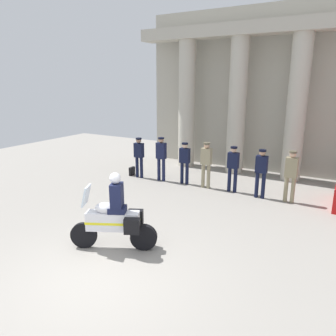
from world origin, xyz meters
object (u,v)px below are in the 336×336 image
(officer_in_row_0, at_px, (139,154))
(motorcycle_with_rider, at_px, (116,218))
(officer_in_row_3, at_px, (206,161))
(officer_in_row_5, at_px, (261,170))
(briefcase_on_ground, at_px, (132,171))
(officer_in_row_6, at_px, (291,173))
(officer_in_row_2, at_px, (185,160))
(officer_in_row_4, at_px, (233,165))
(officer_in_row_1, at_px, (161,155))

(officer_in_row_0, height_order, motorcycle_with_rider, motorcycle_with_rider)
(officer_in_row_3, bearing_deg, officer_in_row_5, 178.66)
(officer_in_row_5, distance_m, briefcase_on_ground, 5.52)
(officer_in_row_0, bearing_deg, officer_in_row_6, -178.05)
(officer_in_row_0, xyz_separation_m, officer_in_row_2, (2.02, 0.17, -0.02))
(officer_in_row_0, distance_m, briefcase_on_ground, 0.94)
(officer_in_row_4, relative_size, officer_in_row_5, 0.99)
(officer_in_row_6, bearing_deg, officer_in_row_4, -1.07)
(officer_in_row_3, xyz_separation_m, officer_in_row_5, (2.05, -0.08, -0.02))
(officer_in_row_6, relative_size, briefcase_on_ground, 4.83)
(officer_in_row_0, height_order, officer_in_row_4, officer_in_row_4)
(officer_in_row_2, distance_m, officer_in_row_5, 2.97)
(officer_in_row_2, xyz_separation_m, officer_in_row_5, (2.97, -0.12, 0.04))
(officer_in_row_2, height_order, motorcycle_with_rider, motorcycle_with_rider)
(officer_in_row_6, bearing_deg, officer_in_row_1, 1.42)
(officer_in_row_2, bearing_deg, motorcycle_with_rider, 100.79)
(officer_in_row_1, xyz_separation_m, officer_in_row_4, (2.93, 0.11, -0.06))
(officer_in_row_4, height_order, briefcase_on_ground, officer_in_row_4)
(officer_in_row_0, height_order, officer_in_row_1, officer_in_row_1)
(officer_in_row_4, distance_m, briefcase_on_ground, 4.50)
(officer_in_row_3, distance_m, officer_in_row_6, 3.00)
(officer_in_row_3, relative_size, officer_in_row_6, 1.00)
(officer_in_row_0, bearing_deg, officer_in_row_5, -178.57)
(officer_in_row_6, bearing_deg, officer_in_row_2, 0.04)
(officer_in_row_1, relative_size, officer_in_row_4, 1.06)
(officer_in_row_1, height_order, officer_in_row_6, officer_in_row_1)
(officer_in_row_3, height_order, officer_in_row_5, officer_in_row_3)
(officer_in_row_6, bearing_deg, motorcycle_with_rider, 61.56)
(motorcycle_with_rider, bearing_deg, briefcase_on_ground, -83.26)
(officer_in_row_1, distance_m, briefcase_on_ground, 1.73)
(officer_in_row_6, bearing_deg, officer_in_row_0, 1.95)
(officer_in_row_4, xyz_separation_m, briefcase_on_ground, (-4.42, -0.07, -0.81))
(officer_in_row_3, distance_m, officer_in_row_5, 2.05)
(officer_in_row_0, relative_size, officer_in_row_2, 1.02)
(officer_in_row_0, height_order, officer_in_row_3, officer_in_row_3)
(officer_in_row_1, xyz_separation_m, officer_in_row_6, (4.91, 0.05, -0.02))
(officer_in_row_1, relative_size, officer_in_row_5, 1.04)
(officer_in_row_3, height_order, officer_in_row_6, officer_in_row_6)
(officer_in_row_0, xyz_separation_m, motorcycle_with_rider, (2.96, -5.19, -0.19))
(officer_in_row_2, relative_size, officer_in_row_4, 0.98)
(officer_in_row_1, xyz_separation_m, briefcase_on_ground, (-1.49, 0.05, -0.87))
(officer_in_row_3, bearing_deg, officer_in_row_2, -1.71)
(officer_in_row_0, relative_size, officer_in_row_3, 0.97)
(officer_in_row_0, distance_m, officer_in_row_5, 4.99)
(officer_in_row_0, relative_size, officer_in_row_6, 0.96)
(officer_in_row_1, bearing_deg, officer_in_row_5, -179.36)
(officer_in_row_1, bearing_deg, officer_in_row_4, -176.89)
(officer_in_row_4, height_order, officer_in_row_6, officer_in_row_6)
(officer_in_row_4, height_order, officer_in_row_5, officer_in_row_5)
(officer_in_row_4, distance_m, officer_in_row_6, 1.99)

